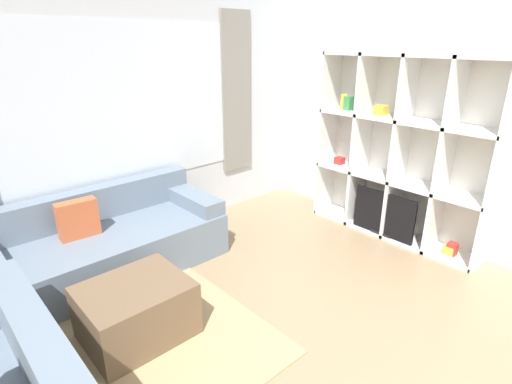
# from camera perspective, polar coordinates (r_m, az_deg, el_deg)

# --- Properties ---
(wall_back) EXTENTS (5.86, 0.11, 2.70)m
(wall_back) POSITION_cam_1_polar(r_m,az_deg,el_deg) (4.32, -18.45, 10.33)
(wall_back) COLOR silver
(wall_back) RESTS_ON ground_plane
(wall_right) EXTENTS (0.07, 4.53, 2.70)m
(wall_right) POSITION_cam_1_polar(r_m,az_deg,el_deg) (4.71, 19.52, 10.93)
(wall_right) COLOR silver
(wall_right) RESTS_ON ground_plane
(area_rug) EXTENTS (2.05, 2.09, 0.01)m
(area_rug) POSITION_cam_1_polar(r_m,az_deg,el_deg) (3.29, -20.64, -19.64)
(area_rug) COLOR tan
(area_rug) RESTS_ON ground_plane
(shelving_unit) EXTENTS (0.37, 1.94, 1.96)m
(shelving_unit) POSITION_cam_1_polar(r_m,az_deg,el_deg) (4.53, 19.95, 5.28)
(shelving_unit) COLOR silver
(shelving_unit) RESTS_ON ground_plane
(couch_main) EXTENTS (2.13, 0.90, 0.76)m
(couch_main) POSITION_cam_1_polar(r_m,az_deg,el_deg) (4.02, -20.70, -7.06)
(couch_main) COLOR slate
(couch_main) RESTS_ON ground_plane
(ottoman) EXTENTS (0.74, 0.61, 0.43)m
(ottoman) POSITION_cam_1_polar(r_m,az_deg,el_deg) (3.17, -16.73, -16.00)
(ottoman) COLOR brown
(ottoman) RESTS_ON ground_plane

